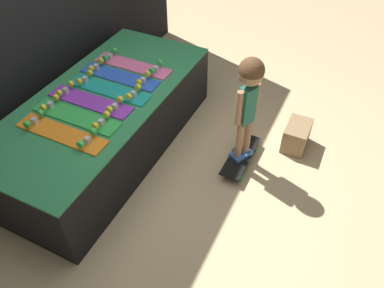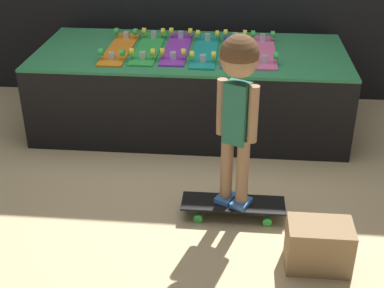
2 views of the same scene
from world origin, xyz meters
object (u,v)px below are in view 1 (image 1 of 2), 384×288
skateboard_orange_on_rack (61,132)px  skateboard_pink_on_rack (133,65)px  skateboard_blue_on_rack (120,76)px  child (249,92)px  storage_box (297,136)px  skateboard_purple_on_rack (90,101)px  skateboard_on_floor (241,156)px  skateboard_teal_on_rack (109,89)px  skateboard_green_on_rack (76,116)px

skateboard_orange_on_rack → skateboard_pink_on_rack: 1.06m
skateboard_blue_on_rack → skateboard_pink_on_rack: same height
child → storage_box: (0.44, -0.40, -0.67)m
skateboard_purple_on_rack → skateboard_pink_on_rack: (0.64, -0.02, 0.00)m
skateboard_purple_on_rack → skateboard_blue_on_rack: same height
skateboard_pink_on_rack → skateboard_on_floor: 1.34m
skateboard_orange_on_rack → skateboard_teal_on_rack: size_ratio=1.00×
skateboard_blue_on_rack → skateboard_on_floor: skateboard_blue_on_rack is taller
skateboard_green_on_rack → skateboard_teal_on_rack: size_ratio=1.00×
skateboard_orange_on_rack → skateboard_green_on_rack: bearing=7.7°
skateboard_teal_on_rack → skateboard_purple_on_rack: bearing=168.5°
skateboard_blue_on_rack → skateboard_green_on_rack: bearing=-179.3°
skateboard_green_on_rack → storage_box: bearing=-55.2°
skateboard_green_on_rack → skateboard_pink_on_rack: 0.85m
skateboard_teal_on_rack → skateboard_blue_on_rack: same height
skateboard_blue_on_rack → storage_box: 1.75m
skateboard_orange_on_rack → skateboard_green_on_rack: (0.21, 0.03, 0.00)m
skateboard_orange_on_rack → skateboard_teal_on_rack: same height
skateboard_green_on_rack → skateboard_blue_on_rack: size_ratio=1.00×
skateboard_teal_on_rack → storage_box: (0.69, -1.58, -0.49)m
skateboard_pink_on_rack → storage_box: (0.27, -1.60, -0.49)m
skateboard_teal_on_rack → skateboard_pink_on_rack: 0.43m
skateboard_blue_on_rack → skateboard_on_floor: size_ratio=1.28×
skateboard_pink_on_rack → child: child is taller
skateboard_green_on_rack → skateboard_pink_on_rack: (0.85, -0.00, 0.00)m
skateboard_blue_on_rack → skateboard_orange_on_rack: bearing=-177.5°
skateboard_green_on_rack → skateboard_blue_on_rack: same height
skateboard_green_on_rack → skateboard_on_floor: (0.67, -1.21, -0.55)m
skateboard_green_on_rack → skateboard_teal_on_rack: (0.42, -0.03, 0.00)m
skateboard_green_on_rack → child: bearing=-60.8°
skateboard_orange_on_rack → skateboard_purple_on_rack: size_ratio=1.00×
skateboard_purple_on_rack → skateboard_on_floor: size_ratio=1.28×
skateboard_teal_on_rack → skateboard_on_floor: 1.33m
skateboard_on_floor → storage_box: size_ratio=1.85×
skateboard_blue_on_rack → skateboard_on_floor: 1.33m
skateboard_orange_on_rack → skateboard_blue_on_rack: bearing=2.5°
skateboard_blue_on_rack → storage_box: skateboard_blue_on_rack is taller
skateboard_green_on_rack → child: 1.39m
storage_box → skateboard_pink_on_rack: bearing=99.4°
skateboard_on_floor → storage_box: bearing=-42.0°
skateboard_green_on_rack → storage_box: size_ratio=2.37×
skateboard_on_floor → storage_box: (0.44, -0.40, 0.05)m
skateboard_pink_on_rack → child: (-0.17, -1.21, 0.17)m
skateboard_green_on_rack → skateboard_purple_on_rack: bearing=4.7°
skateboard_orange_on_rack → child: child is taller
skateboard_pink_on_rack → skateboard_teal_on_rack: bearing=-176.6°
skateboard_purple_on_rack → storage_box: skateboard_purple_on_rack is taller
skateboard_teal_on_rack → storage_box: 1.79m
skateboard_purple_on_rack → skateboard_teal_on_rack: same height
skateboard_purple_on_rack → skateboard_teal_on_rack: (0.21, -0.04, 0.00)m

